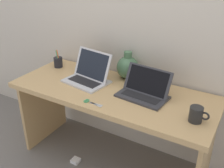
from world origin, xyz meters
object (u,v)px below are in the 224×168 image
laptop_right (145,89)px  pen_cup (58,62)px  coffee_mug (196,114)px  laptop_left (89,74)px  power_brick (76,161)px  scissors (90,102)px  green_vase (128,67)px

laptop_right → pen_cup: (-0.89, 0.10, -0.01)m
coffee_mug → laptop_left: bearing=170.7°
laptop_right → coffee_mug: size_ratio=3.03×
pen_cup → power_brick: size_ratio=2.39×
laptop_right → scissors: laptop_right is taller
laptop_left → power_brick: (-0.03, -0.22, -0.75)m
pen_cup → laptop_right: bearing=-6.7°
laptop_right → green_vase: bearing=139.2°
pen_cup → power_brick: 0.88m
laptop_right → scissors: (-0.29, -0.28, -0.05)m
pen_cup → power_brick: pen_cup is taller
laptop_right → pen_cup: size_ratio=2.22×
laptop_left → power_brick: size_ratio=5.34×
pen_cup → laptop_left: bearing=-13.6°
scissors → pen_cup: bearing=147.7°
pen_cup → scissors: size_ratio=1.13×
laptop_right → pen_cup: 0.90m
coffee_mug → scissors: coffee_mug is taller
laptop_left → scissors: laptop_left is taller
green_vase → pen_cup: size_ratio=1.36×
laptop_right → green_vase: green_vase is taller
laptop_left → power_brick: 0.78m
green_vase → coffee_mug: (0.65, -0.35, -0.05)m
pen_cup → scissors: (0.61, -0.38, -0.04)m
green_vase → pen_cup: 0.66m
green_vase → pen_cup: bearing=-170.4°
laptop_left → scissors: bearing=-54.8°
laptop_right → coffee_mug: 0.43m
green_vase → power_brick: size_ratio=3.24×
laptop_right → laptop_left: bearing=179.2°
laptop_left → coffee_mug: 0.90m
scissors → laptop_right: bearing=44.2°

